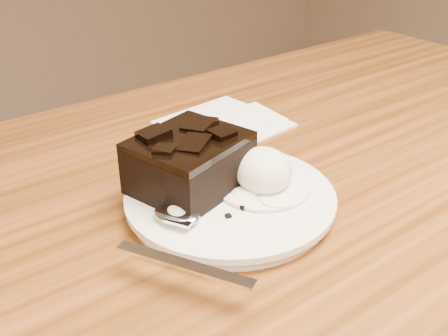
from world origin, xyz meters
TOP-DOWN VIEW (x-y plane):
  - plate at (-0.07, 0.05)m, footprint 0.20×0.20m
  - brownie at (-0.10, 0.09)m, footprint 0.12×0.11m
  - ice_cream_scoop at (-0.04, 0.04)m, footprint 0.05×0.06m
  - melt_puddle at (-0.04, 0.04)m, footprint 0.09×0.09m
  - spoon at (-0.14, 0.05)m, footprint 0.11×0.17m
  - napkin at (0.04, 0.22)m, footprint 0.15×0.15m
  - crumb_a at (-0.02, 0.05)m, footprint 0.01×0.01m
  - crumb_b at (-0.10, 0.02)m, footprint 0.01×0.01m
  - crumb_c at (-0.04, 0.07)m, footprint 0.01×0.01m
  - crumb_d at (-0.08, 0.02)m, footprint 0.01×0.01m

SIDE VIEW (x-z plane):
  - napkin at x=0.04m, z-range 0.75..0.76m
  - plate at x=-0.07m, z-range 0.75..0.77m
  - melt_puddle at x=-0.04m, z-range 0.77..0.77m
  - crumb_b at x=-0.10m, z-range 0.77..0.77m
  - crumb_a at x=-0.02m, z-range 0.77..0.77m
  - crumb_c at x=-0.04m, z-range 0.77..0.77m
  - crumb_d at x=-0.08m, z-range 0.77..0.77m
  - spoon at x=-0.14m, z-range 0.77..0.78m
  - ice_cream_scoop at x=-0.04m, z-range 0.76..0.81m
  - brownie at x=-0.10m, z-range 0.77..0.81m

